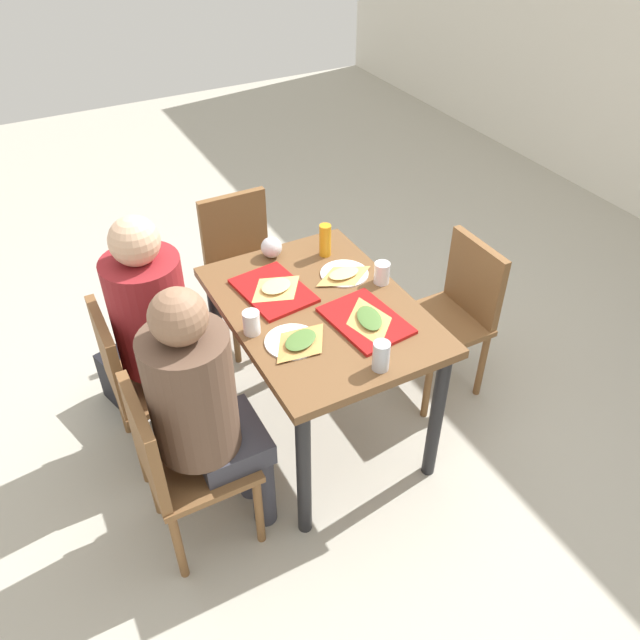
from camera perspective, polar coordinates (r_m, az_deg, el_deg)
name	(u,v)px	position (r m, az deg, el deg)	size (l,w,h in m)	color
ground_plane	(320,429)	(3.26, 0.00, -9.74)	(10.00, 10.00, 0.02)	#B2AD9E
main_table	(320,327)	(2.80, 0.00, -0.60)	(1.06, 0.77, 0.77)	brown
chair_near_left	(138,375)	(2.93, -15.95, -4.77)	(0.40, 0.40, 0.83)	brown
chair_near_right	(176,460)	(2.56, -12.77, -12.08)	(0.40, 0.40, 0.83)	brown
chair_far_side	(455,308)	(3.26, 12.01, 1.05)	(0.40, 0.40, 0.83)	brown
chair_left_end	(243,259)	(3.58, -6.92, 5.43)	(0.40, 0.40, 0.83)	brown
person_in_red	(160,322)	(2.79, -14.09, -0.21)	(0.32, 0.42, 1.24)	#383842
person_in_brown_jacket	(203,402)	(2.40, -10.41, -7.25)	(0.32, 0.42, 1.24)	#383842
tray_red_near	(273,291)	(2.81, -4.20, 2.65)	(0.36, 0.26, 0.02)	#B21414
tray_red_far	(366,320)	(2.64, 4.10, -0.04)	(0.36, 0.26, 0.02)	#B21414
paper_plate_center	(344,273)	(2.92, 2.19, 4.18)	(0.22, 0.22, 0.01)	white
paper_plate_near_edge	(292,342)	(2.54, -2.52, -1.93)	(0.22, 0.22, 0.01)	white
pizza_slice_a	(276,287)	(2.80, -3.95, 2.94)	(0.21, 0.24, 0.02)	#DBAD60
pizza_slice_b	(369,319)	(2.62, 4.43, 0.07)	(0.27, 0.20, 0.02)	tan
pizza_slice_c	(344,274)	(2.89, 2.15, 4.09)	(0.14, 0.22, 0.02)	tan
pizza_slice_d	(301,341)	(2.52, -1.73, -1.90)	(0.22, 0.26, 0.02)	#C68C47
plastic_cup_a	(382,273)	(2.85, 5.55, 4.21)	(0.07, 0.07, 0.10)	white
plastic_cup_b	(251,323)	(2.57, -6.14, -0.23)	(0.07, 0.07, 0.10)	white
soda_can	(381,356)	(2.40, 5.48, -3.22)	(0.07, 0.07, 0.12)	#B7BCC6
condiment_bottle	(325,240)	(3.02, 0.46, 7.14)	(0.06, 0.06, 0.16)	orange
foil_bundle	(271,247)	(3.03, -4.36, 6.49)	(0.10, 0.10, 0.10)	silver
handbag	(128,384)	(3.42, -16.75, -5.46)	(0.32, 0.16, 0.28)	black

